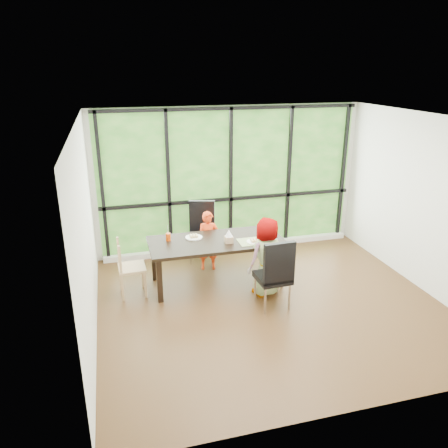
{
  "coord_description": "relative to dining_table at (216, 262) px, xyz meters",
  "views": [
    {
      "loc": [
        -2.13,
        -5.34,
        3.35
      ],
      "look_at": [
        -0.51,
        0.76,
        1.05
      ],
      "focal_mm": 34.95,
      "sensor_mm": 36.0,
      "label": 1
    }
  ],
  "objects": [
    {
      "name": "tissue",
      "position": [
        0.17,
        -0.14,
        0.53
      ],
      "size": [
        0.12,
        0.12,
        0.11
      ],
      "primitive_type": "cone",
      "color": "white",
      "rests_on": "tissue_box"
    },
    {
      "name": "placemat",
      "position": [
        0.55,
        -0.2,
        0.38
      ],
      "size": [
        0.46,
        0.34,
        0.01
      ],
      "primitive_type": "cube",
      "color": "tan",
      "rests_on": "dining_table"
    },
    {
      "name": "window_mullions",
      "position": [
        0.61,
        1.33,
        0.98
      ],
      "size": [
        4.8,
        0.06,
        2.65
      ],
      "primitive_type": null,
      "color": "black",
      "rests_on": "back_wall"
    },
    {
      "name": "chair_interior_leather",
      "position": [
        0.61,
        -0.91,
        0.17
      ],
      "size": [
        0.48,
        0.48,
        1.08
      ],
      "primitive_type": "cube",
      "rotation": [
        0.0,
        0.0,
        3.2
      ],
      "color": "black",
      "rests_on": "ground"
    },
    {
      "name": "chair_end_beech",
      "position": [
        -1.34,
        -0.02,
        0.08
      ],
      "size": [
        0.41,
        0.43,
        0.9
      ],
      "primitive_type": "cube",
      "rotation": [
        0.0,
        0.0,
        1.6
      ],
      "color": "#A38157",
      "rests_on": "ground"
    },
    {
      "name": "child_toddler",
      "position": [
        0.0,
        0.57,
        0.14
      ],
      "size": [
        0.41,
        0.3,
        1.04
      ],
      "primitive_type": "imported",
      "rotation": [
        0.0,
        0.0,
        -0.15
      ],
      "color": "red",
      "rests_on": "ground"
    },
    {
      "name": "window_sill",
      "position": [
        0.61,
        1.29,
        -0.33
      ],
      "size": [
        4.8,
        0.12,
        0.1
      ],
      "primitive_type": "cube",
      "color": "silver",
      "rests_on": "ground"
    },
    {
      "name": "back_wall",
      "position": [
        0.61,
        1.39,
        0.98
      ],
      "size": [
        5.0,
        0.0,
        5.0
      ],
      "primitive_type": "plane",
      "rotation": [
        1.57,
        0.0,
        0.0
      ],
      "color": "silver",
      "rests_on": "ground"
    },
    {
      "name": "child_older",
      "position": [
        0.63,
        -0.53,
        0.24
      ],
      "size": [
        0.7,
        0.57,
        1.24
      ],
      "primitive_type": "imported",
      "rotation": [
        0.0,
        0.0,
        3.48
      ],
      "color": "slate",
      "rests_on": "ground"
    },
    {
      "name": "tissue_box",
      "position": [
        0.17,
        -0.14,
        0.43
      ],
      "size": [
        0.12,
        0.12,
        0.1
      ],
      "primitive_type": "cube",
      "color": "tan",
      "rests_on": "dining_table"
    },
    {
      "name": "foliage_backdrop",
      "position": [
        0.61,
        1.37,
        0.98
      ],
      "size": [
        4.8,
        0.02,
        2.65
      ],
      "primitive_type": "cube",
      "color": "#25501A",
      "rests_on": "back_wall"
    },
    {
      "name": "straw_white",
      "position": [
        -0.73,
        0.19,
        0.54
      ],
      "size": [
        0.01,
        0.04,
        0.2
      ],
      "primitive_type": "cylinder",
      "rotation": [
        0.14,
        0.0,
        0.0
      ],
      "color": "white",
      "rests_on": "orange_cup"
    },
    {
      "name": "crepe_rolls_near",
      "position": [
        0.56,
        -0.24,
        0.41
      ],
      "size": [
        0.15,
        0.12,
        0.04
      ],
      "primitive_type": null,
      "color": "tan",
      "rests_on": "plate_near"
    },
    {
      "name": "ground",
      "position": [
        0.61,
        -0.86,
        -0.38
      ],
      "size": [
        5.0,
        5.0,
        0.0
      ],
      "primitive_type": "plane",
      "color": "black",
      "rests_on": "ground"
    },
    {
      "name": "crepe_rolls_far",
      "position": [
        -0.32,
        0.19,
        0.41
      ],
      "size": [
        0.15,
        0.12,
        0.04
      ],
      "primitive_type": null,
      "color": "tan",
      "rests_on": "plate_far"
    },
    {
      "name": "plate_far",
      "position": [
        -0.32,
        0.19,
        0.38
      ],
      "size": [
        0.27,
        0.27,
        0.02
      ],
      "primitive_type": "cylinder",
      "color": "white",
      "rests_on": "dining_table"
    },
    {
      "name": "straw_pink",
      "position": [
        0.85,
        -0.25,
        0.52
      ],
      "size": [
        0.01,
        0.04,
        0.2
      ],
      "primitive_type": "cylinder",
      "rotation": [
        0.14,
        0.0,
        0.0
      ],
      "color": "pink",
      "rests_on": "green_cup"
    },
    {
      "name": "chair_window_leather",
      "position": [
        -0.05,
        0.91,
        0.17
      ],
      "size": [
        0.57,
        0.57,
        1.08
      ],
      "primitive_type": "cube",
      "rotation": [
        0.0,
        0.0,
        -0.27
      ],
      "color": "black",
      "rests_on": "ground"
    },
    {
      "name": "dining_table",
      "position": [
        0.0,
        0.0,
        0.0
      ],
      "size": [
        2.18,
        1.07,
        0.75
      ],
      "primitive_type": "cube",
      "rotation": [
        0.0,
        0.0,
        0.06
      ],
      "color": "black",
      "rests_on": "ground"
    },
    {
      "name": "green_cup",
      "position": [
        0.85,
        -0.25,
        0.43
      ],
      "size": [
        0.07,
        0.07,
        0.1
      ],
      "primitive_type": "cylinder",
      "color": "#50BE20",
      "rests_on": "dining_table"
    },
    {
      "name": "plate_near",
      "position": [
        0.56,
        -0.24,
        0.38
      ],
      "size": [
        0.26,
        0.26,
        0.02
      ],
      "primitive_type": "cylinder",
      "color": "white",
      "rests_on": "dining_table"
    },
    {
      "name": "orange_cup",
      "position": [
        -0.73,
        0.19,
        0.44
      ],
      "size": [
        0.08,
        0.08,
        0.12
      ],
      "primitive_type": "cylinder",
      "color": "#DE4307",
      "rests_on": "dining_table"
    }
  ]
}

